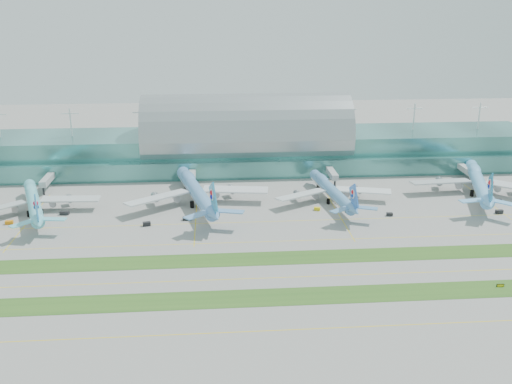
{
  "coord_description": "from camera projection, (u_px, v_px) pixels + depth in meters",
  "views": [
    {
      "loc": [
        -19.31,
        -196.31,
        95.39
      ],
      "look_at": [
        0.0,
        55.0,
        9.0
      ],
      "focal_mm": 40.0,
      "sensor_mm": 36.0,
      "label": 1
    }
  ],
  "objects": [
    {
      "name": "airliner_a",
      "position": [
        33.0,
        201.0,
        263.94
      ],
      "size": [
        57.14,
        66.51,
        18.95
      ],
      "rotation": [
        0.0,
        0.0,
        0.34
      ],
      "color": "#63CCDB",
      "rests_on": "ground"
    },
    {
      "name": "gse_b",
      "position": [
        65.0,
        213.0,
        263.37
      ],
      "size": [
        4.32,
        2.36,
        1.62
      ],
      "primitive_type": "cube",
      "rotation": [
        0.0,
        0.0,
        -0.12
      ],
      "color": "black",
      "rests_on": "ground"
    },
    {
      "name": "gse_e",
      "position": [
        317.0,
        209.0,
        268.92
      ],
      "size": [
        3.21,
        2.53,
        1.41
      ],
      "primitive_type": "cube",
      "rotation": [
        0.0,
        0.0,
        -0.33
      ],
      "color": "#DAC20C",
      "rests_on": "ground"
    },
    {
      "name": "taxiline_d",
      "position": [
        259.0,
        222.0,
        255.21
      ],
      "size": [
        420.0,
        0.35,
        0.01
      ],
      "primitive_type": "cube",
      "color": "yellow",
      "rests_on": "ground"
    },
    {
      "name": "gse_g",
      "position": [
        499.0,
        212.0,
        264.86
      ],
      "size": [
        3.45,
        1.8,
        1.69
      ],
      "primitive_type": "cube",
      "rotation": [
        0.0,
        0.0,
        0.05
      ],
      "color": "black",
      "rests_on": "ground"
    },
    {
      "name": "grass_strip_near",
      "position": [
        275.0,
        297.0,
        191.07
      ],
      "size": [
        420.0,
        12.0,
        0.08
      ],
      "primitive_type": "cube",
      "color": "#2D591E",
      "rests_on": "ground"
    },
    {
      "name": "ground",
      "position": [
        267.0,
        261.0,
        217.49
      ],
      "size": [
        700.0,
        700.0,
        0.0
      ],
      "primitive_type": "plane",
      "color": "gray",
      "rests_on": "ground"
    },
    {
      "name": "gse_d",
      "position": [
        187.0,
        219.0,
        256.94
      ],
      "size": [
        4.18,
        2.17,
        1.5
      ],
      "primitive_type": "cube",
      "rotation": [
        0.0,
        0.0,
        -0.07
      ],
      "color": "black",
      "rests_on": "ground"
    },
    {
      "name": "gse_c",
      "position": [
        147.0,
        224.0,
        250.59
      ],
      "size": [
        3.67,
        2.51,
        1.74
      ],
      "primitive_type": "cube",
      "rotation": [
        0.0,
        0.0,
        0.2
      ],
      "color": "black",
      "rests_on": "ground"
    },
    {
      "name": "grass_strip_far",
      "position": [
        267.0,
        258.0,
        219.36
      ],
      "size": [
        420.0,
        12.0,
        0.08
      ],
      "primitive_type": "cube",
      "color": "#2D591E",
      "rests_on": "ground"
    },
    {
      "name": "gse_f",
      "position": [
        390.0,
        214.0,
        262.01
      ],
      "size": [
        2.95,
        1.85,
        1.45
      ],
      "primitive_type": "cube",
      "rotation": [
        0.0,
        0.0,
        -0.1
      ],
      "color": "black",
      "rests_on": "ground"
    },
    {
      "name": "taxiway_sign_east",
      "position": [
        500.0,
        285.0,
        197.76
      ],
      "size": [
        2.65,
        0.48,
        1.12
      ],
      "rotation": [
        0.0,
        0.0,
        -0.06
      ],
      "color": "black",
      "rests_on": "ground"
    },
    {
      "name": "gse_a",
      "position": [
        9.0,
        222.0,
        252.52
      ],
      "size": [
        3.46,
        2.21,
        1.5
      ],
      "primitive_type": "cube",
      "rotation": [
        0.0,
        0.0,
        0.12
      ],
      "color": "orange",
      "rests_on": "ground"
    },
    {
      "name": "airliner_b",
      "position": [
        196.0,
        190.0,
        275.42
      ],
      "size": [
        68.71,
        79.26,
        22.08
      ],
      "rotation": [
        0.0,
        0.0,
        0.24
      ],
      "color": "#6098D4",
      "rests_on": "ground"
    },
    {
      "name": "terminal",
      "position": [
        246.0,
        143.0,
        334.35
      ],
      "size": [
        340.0,
        69.1,
        36.0
      ],
      "color": "#3D7A75",
      "rests_on": "ground"
    },
    {
      "name": "airliner_d",
      "position": [
        479.0,
        181.0,
        289.44
      ],
      "size": [
        65.59,
        76.12,
        21.51
      ],
      "rotation": [
        0.0,
        0.0,
        -0.31
      ],
      "color": "#71BFFA",
      "rests_on": "ground"
    },
    {
      "name": "gse_h",
      "position": [
        498.0,
        200.0,
        280.1
      ],
      "size": [
        3.82,
        2.37,
        1.44
      ],
      "primitive_type": "cube",
      "rotation": [
        0.0,
        0.0,
        -0.23
      ],
      "color": "black",
      "rests_on": "ground"
    },
    {
      "name": "taxiline_b",
      "position": [
        271.0,
        278.0,
        204.28
      ],
      "size": [
        420.0,
        0.35,
        0.01
      ],
      "primitive_type": "cube",
      "color": "yellow",
      "rests_on": "ground"
    },
    {
      "name": "taxiline_a",
      "position": [
        282.0,
        330.0,
        172.21
      ],
      "size": [
        420.0,
        0.35,
        0.01
      ],
      "primitive_type": "cube",
      "color": "yellow",
      "rests_on": "ground"
    },
    {
      "name": "taxiline_c",
      "position": [
        263.0,
        242.0,
        234.46
      ],
      "size": [
        420.0,
        0.35,
        0.01
      ],
      "primitive_type": "cube",
      "color": "yellow",
      "rests_on": "ground"
    },
    {
      "name": "airliner_c",
      "position": [
        331.0,
        190.0,
        279.64
      ],
      "size": [
        58.77,
        67.19,
        18.51
      ],
      "rotation": [
        0.0,
        0.0,
        0.13
      ],
      "color": "#5A92C6",
      "rests_on": "ground"
    }
  ]
}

